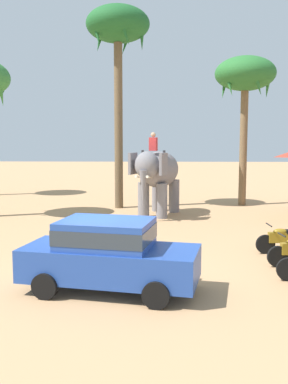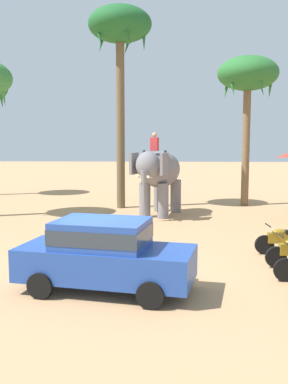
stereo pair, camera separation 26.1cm
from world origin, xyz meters
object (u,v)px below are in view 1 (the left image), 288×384
elephant_with_mahout (158,173)px  motorcycle_far_in_row (284,239)px  palm_tree_behind_elephant (245,78)px  palm_tree_far_back (118,32)px  car_sedan_foreground (109,252)px

elephant_with_mahout → motorcycle_far_in_row: (3.99, -6.93, -1.53)m
elephant_with_mahout → palm_tree_behind_elephant: bearing=36.4°
palm_tree_far_back → palm_tree_behind_elephant: bearing=9.9°
motorcycle_far_in_row → palm_tree_far_back: size_ratio=0.18×
car_sedan_foreground → palm_tree_behind_elephant: 16.16m
palm_tree_behind_elephant → palm_tree_far_back: size_ratio=0.78×
elephant_with_mahout → palm_tree_far_back: size_ratio=0.39×
motorcycle_far_in_row → palm_tree_far_back: palm_tree_far_back is taller
motorcycle_far_in_row → palm_tree_far_back: bearing=123.2°
car_sedan_foreground → palm_tree_far_back: size_ratio=0.43×
motorcycle_far_in_row → palm_tree_far_back: (-6.01, 9.18, 8.43)m
palm_tree_behind_elephant → elephant_with_mahout: bearing=-143.6°
palm_tree_behind_elephant → palm_tree_far_back: bearing=-170.1°
car_sedan_foreground → palm_tree_behind_elephant: bearing=67.6°
elephant_with_mahout → palm_tree_behind_elephant: size_ratio=0.51×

